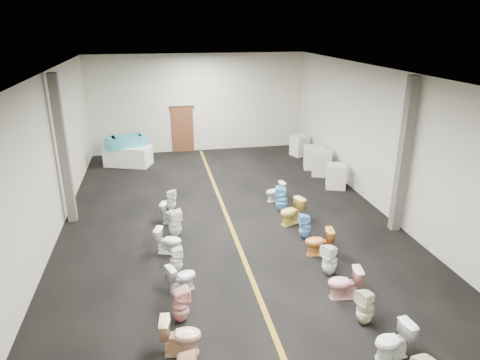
% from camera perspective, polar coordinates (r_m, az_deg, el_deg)
% --- Properties ---
extents(floor, '(16.00, 16.00, 0.00)m').
position_cam_1_polar(floor, '(13.36, -1.53, -5.44)').
color(floor, black).
rests_on(floor, ground).
extents(ceiling, '(16.00, 16.00, 0.00)m').
position_cam_1_polar(ceiling, '(12.11, -1.74, 14.11)').
color(ceiling, black).
rests_on(ceiling, ground).
extents(wall_back, '(10.00, 0.00, 10.00)m').
position_cam_1_polar(wall_back, '(20.28, -5.52, 10.13)').
color(wall_back, '#BCBAA1').
rests_on(wall_back, ground).
extents(wall_front, '(10.00, 0.00, 10.00)m').
position_cam_1_polar(wall_front, '(5.62, 13.18, -19.56)').
color(wall_front, '#BCBAA1').
rests_on(wall_front, ground).
extents(wall_left, '(0.00, 16.00, 16.00)m').
position_cam_1_polar(wall_left, '(12.75, -24.39, 2.26)').
color(wall_left, '#BCBAA1').
rests_on(wall_left, ground).
extents(wall_right, '(0.00, 16.00, 16.00)m').
position_cam_1_polar(wall_right, '(14.23, 18.70, 4.76)').
color(wall_right, '#BCBAA1').
rests_on(wall_right, ground).
extents(aisle_stripe, '(0.12, 15.60, 0.01)m').
position_cam_1_polar(aisle_stripe, '(13.36, -1.53, -5.43)').
color(aisle_stripe, '#856213').
rests_on(aisle_stripe, floor).
extents(back_door, '(1.00, 0.10, 2.10)m').
position_cam_1_polar(back_door, '(20.41, -7.64, 6.66)').
color(back_door, '#562D19').
rests_on(back_door, floor).
extents(door_frame, '(1.15, 0.08, 0.10)m').
position_cam_1_polar(door_frame, '(20.19, -7.78, 9.62)').
color(door_frame, '#331C11').
rests_on(door_frame, back_door).
extents(column_left, '(0.25, 0.25, 4.50)m').
position_cam_1_polar(column_left, '(13.63, -22.52, 3.62)').
color(column_left, '#59544C').
rests_on(column_left, floor).
extents(column_right, '(0.25, 0.25, 4.50)m').
position_cam_1_polar(column_right, '(12.87, 20.94, 2.91)').
color(column_right, '#59544C').
rests_on(column_right, floor).
extents(display_table, '(2.10, 1.55, 0.84)m').
position_cam_1_polar(display_table, '(18.97, -14.70, 3.14)').
color(display_table, white).
rests_on(display_table, floor).
extents(bathtub, '(1.82, 0.96, 0.55)m').
position_cam_1_polar(bathtub, '(18.79, -14.87, 5.04)').
color(bathtub, teal).
rests_on(bathtub, display_table).
extents(appliance_crate_a, '(0.89, 0.89, 0.89)m').
position_cam_1_polar(appliance_crate_a, '(16.23, 12.67, 0.50)').
color(appliance_crate_a, silver).
rests_on(appliance_crate_a, floor).
extents(appliance_crate_b, '(0.94, 0.94, 1.01)m').
position_cam_1_polar(appliance_crate_b, '(17.45, 10.84, 2.27)').
color(appliance_crate_b, beige).
rests_on(appliance_crate_b, floor).
extents(appliance_crate_c, '(1.00, 1.00, 0.91)m').
position_cam_1_polar(appliance_crate_c, '(18.25, 9.81, 2.97)').
color(appliance_crate_c, beige).
rests_on(appliance_crate_c, floor).
extents(appliance_crate_d, '(0.86, 0.86, 0.94)m').
position_cam_1_polar(appliance_crate_d, '(19.92, 7.94, 4.59)').
color(appliance_crate_d, silver).
rests_on(appliance_crate_d, floor).
extents(toilet_left_2, '(0.80, 0.52, 0.77)m').
position_cam_1_polar(toilet_left_2, '(8.45, -7.88, -19.83)').
color(toilet_left_2, beige).
rests_on(toilet_left_2, floor).
extents(toilet_left_3, '(0.44, 0.43, 0.78)m').
position_cam_1_polar(toilet_left_3, '(9.16, -7.92, -16.16)').
color(toilet_left_3, '#F2ACA4').
rests_on(toilet_left_3, floor).
extents(toilet_left_4, '(0.78, 0.62, 0.70)m').
position_cam_1_polar(toilet_left_4, '(10.07, -7.80, -12.72)').
color(toilet_left_4, white).
rests_on(toilet_left_4, floor).
extents(toilet_left_5, '(0.34, 0.33, 0.68)m').
position_cam_1_polar(toilet_left_5, '(10.75, -8.50, -10.49)').
color(toilet_left_5, white).
rests_on(toilet_left_5, floor).
extents(toilet_left_6, '(0.79, 0.60, 0.71)m').
position_cam_1_polar(toilet_left_6, '(11.62, -9.50, -7.97)').
color(toilet_left_6, white).
rests_on(toilet_left_6, floor).
extents(toilet_left_7, '(0.42, 0.42, 0.82)m').
position_cam_1_polar(toilet_left_7, '(12.39, -8.66, -5.75)').
color(toilet_left_7, white).
rests_on(toilet_left_7, floor).
extents(toilet_left_8, '(0.73, 0.55, 0.67)m').
position_cam_1_polar(toilet_left_8, '(13.23, -9.10, -4.38)').
color(toilet_left_8, white).
rests_on(toilet_left_8, floor).
extents(toilet_left_9, '(0.40, 0.39, 0.71)m').
position_cam_1_polar(toilet_left_9, '(14.11, -9.20, -2.68)').
color(toilet_left_9, white).
rests_on(toilet_left_9, floor).
extents(toilet_right_1, '(0.76, 0.50, 0.73)m').
position_cam_1_polar(toilet_right_1, '(8.75, 19.75, -19.58)').
color(toilet_right_1, white).
rests_on(toilet_right_1, floor).
extents(toilet_right_2, '(0.47, 0.46, 0.79)m').
position_cam_1_polar(toilet_right_2, '(9.37, 16.37, -15.92)').
color(toilet_right_2, beige).
rests_on(toilet_right_2, floor).
extents(toilet_right_3, '(0.78, 0.52, 0.75)m').
position_cam_1_polar(toilet_right_3, '(10.02, 13.74, -13.20)').
color(toilet_right_3, '#F6B0AC').
rests_on(toilet_right_3, floor).
extents(toilet_right_4, '(0.49, 0.49, 0.81)m').
position_cam_1_polar(toilet_right_4, '(10.74, 11.86, -10.35)').
color(toilet_right_4, white).
rests_on(toilet_right_4, floor).
extents(toilet_right_5, '(0.77, 0.50, 0.74)m').
position_cam_1_polar(toilet_right_5, '(11.56, 10.46, -8.11)').
color(toilet_right_5, orange).
rests_on(toilet_right_5, floor).
extents(toilet_right_6, '(0.37, 0.36, 0.75)m').
position_cam_1_polar(toilet_right_6, '(12.30, 8.67, -6.12)').
color(toilet_right_6, '#6EAFE6').
rests_on(toilet_right_6, floor).
extents(toilet_right_7, '(0.89, 0.70, 0.80)m').
position_cam_1_polar(toilet_right_7, '(13.11, 6.91, -4.20)').
color(toilet_right_7, '#E4C655').
rests_on(toilet_right_7, floor).
extents(toilet_right_8, '(0.51, 0.50, 0.86)m').
position_cam_1_polar(toilet_right_8, '(13.91, 5.57, -2.53)').
color(toilet_right_8, '#76C0F1').
rests_on(toilet_right_8, floor).
extents(toilet_right_9, '(0.70, 0.47, 0.67)m').
position_cam_1_polar(toilet_right_9, '(14.72, 4.72, -1.57)').
color(toilet_right_9, silver).
rests_on(toilet_right_9, floor).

